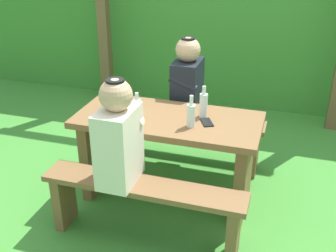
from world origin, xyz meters
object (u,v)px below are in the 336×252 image
bottle_left (203,104)px  cell_phone (207,122)px  bottle_right (137,109)px  bottle_center (191,115)px  bench_near (143,201)px  picnic_table (168,143)px  drinking_glass (138,109)px  person_black_coat (187,82)px  person_white_shirt (118,136)px  bench_far (186,130)px

bottle_left → cell_phone: (0.05, -0.10, -0.09)m
bottle_right → bottle_center: size_ratio=0.88×
bottle_center → bottle_left: bearing=76.5°
bench_near → cell_phone: size_ratio=10.00×
bench_near → bottle_center: size_ratio=5.90×
bottle_left → picnic_table: bearing=-160.2°
bench_near → picnic_table: bearing=90.0°
picnic_table → bottle_right: 0.38m
drinking_glass → bottle_center: (0.44, -0.09, 0.05)m
bench_near → bottle_left: bearing=69.0°
person_black_coat → bottle_right: size_ratio=3.45×
picnic_table → bench_near: size_ratio=1.00×
bottle_left → bottle_center: (-0.05, -0.19, -0.01)m
drinking_glass → bottle_left: bearing=11.9°
person_white_shirt → person_black_coat: same height
bench_near → drinking_glass: size_ratio=16.92×
bench_near → person_black_coat: size_ratio=1.95×
picnic_table → drinking_glass: 0.35m
cell_phone → drinking_glass: bearing=152.9°
bottle_left → bench_near: bearing=-111.0°
drinking_glass → bottle_right: 0.10m
person_white_shirt → person_black_coat: (0.15, 1.12, 0.00)m
drinking_glass → bottle_right: (0.03, -0.09, 0.04)m
bench_far → bottle_left: bottle_left is taller
person_white_shirt → cell_phone: (0.46, 0.54, -0.08)m
bench_near → bottle_center: (0.20, 0.46, 0.47)m
picnic_table → bottle_left: 0.42m
person_white_shirt → bottle_right: (-0.05, 0.46, -0.00)m
person_white_shirt → cell_phone: person_white_shirt is taller
person_black_coat → bottle_center: (0.21, -0.66, 0.00)m
picnic_table → drinking_glass: size_ratio=16.92×
person_black_coat → bottle_center: person_black_coat is taller
bench_far → cell_phone: cell_phone is taller
bottle_center → cell_phone: 0.16m
person_black_coat → drinking_glass: (-0.23, -0.57, -0.05)m
person_black_coat → bottle_left: bearing=-61.5°
drinking_glass → cell_phone: drinking_glass is taller
person_black_coat → bottle_center: size_ratio=3.03×
person_black_coat → bottle_left: person_black_coat is taller
picnic_table → bench_far: bearing=90.0°
person_white_shirt → drinking_glass: size_ratio=8.70×
picnic_table → cell_phone: size_ratio=10.00×
bench_far → bottle_center: 0.84m
bench_near → bench_far: size_ratio=1.00×
drinking_glass → bottle_center: bearing=-11.7°
bench_near → person_white_shirt: (-0.16, 0.00, 0.47)m
bench_far → person_white_shirt: size_ratio=1.95×
picnic_table → bottle_right: bottle_right is taller
bench_near → bottle_right: size_ratio=6.72×
bench_far → drinking_glass: bearing=-112.1°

